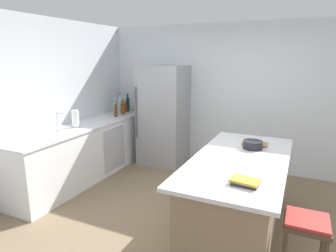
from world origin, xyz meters
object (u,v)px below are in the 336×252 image
at_px(kitchen_island, 238,195).
at_px(soda_bottle, 120,105).
at_px(sink_faucet, 58,121).
at_px(whiskey_bottle, 123,109).
at_px(syrup_bottle, 116,112).
at_px(olive_oil_bottle, 116,110).
at_px(mixing_bowl, 253,145).
at_px(refrigerator, 163,116).
at_px(paper_towel_roll, 75,119).
at_px(wine_bottle, 128,104).
at_px(gin_bottle, 115,107).
at_px(hot_sauce_bottle, 125,108).
at_px(bar_stool, 306,232).
at_px(cookbook_stack, 245,182).
at_px(cutting_board, 255,144).

relative_size(kitchen_island, soda_bottle, 5.62).
bearing_deg(sink_faucet, soda_bottle, 90.46).
height_order(whiskey_bottle, syrup_bottle, whiskey_bottle).
distance_m(soda_bottle, olive_oil_bottle, 0.30).
xyz_separation_m(kitchen_island, mixing_bowl, (0.06, 0.42, 0.50)).
relative_size(refrigerator, paper_towel_roll, 5.97).
relative_size(olive_oil_bottle, mixing_bowl, 1.14).
height_order(wine_bottle, mixing_bowl, wine_bottle).
xyz_separation_m(sink_faucet, olive_oil_bottle, (0.08, 1.37, -0.05)).
distance_m(whiskey_bottle, gin_bottle, 0.15).
distance_m(soda_bottle, gin_bottle, 0.18).
bearing_deg(kitchen_island, whiskey_bottle, 148.52).
relative_size(refrigerator, soda_bottle, 4.91).
distance_m(wine_bottle, hot_sauce_bottle, 0.12).
bearing_deg(sink_faucet, bar_stool, -11.11).
distance_m(bar_stool, paper_towel_roll, 3.55).
bearing_deg(whiskey_bottle, gin_bottle, -143.13).
relative_size(paper_towel_roll, gin_bottle, 0.86).
distance_m(cookbook_stack, mixing_bowl, 1.10).
xyz_separation_m(refrigerator, syrup_bottle, (-0.79, -0.41, 0.08)).
relative_size(whiskey_bottle, syrup_bottle, 1.16).
bearing_deg(sink_faucet, hot_sauce_bottle, 88.45).
bearing_deg(soda_bottle, cookbook_stack, -39.09).
distance_m(kitchen_island, hot_sauce_bottle, 3.25).
relative_size(hot_sauce_bottle, soda_bottle, 0.58).
relative_size(wine_bottle, whiskey_bottle, 1.32).
xyz_separation_m(sink_faucet, whiskey_bottle, (0.11, 1.57, -0.05)).
xyz_separation_m(soda_bottle, syrup_bottle, (0.14, -0.37, -0.06)).
distance_m(hot_sauce_bottle, cutting_board, 2.96).
distance_m(sink_faucet, cookbook_stack, 2.97).
bearing_deg(soda_bottle, refrigerator, 2.54).
distance_m(wine_bottle, mixing_bowl, 3.10).
height_order(kitchen_island, soda_bottle, soda_bottle).
bearing_deg(hot_sauce_bottle, refrigerator, -3.33).
bearing_deg(cookbook_stack, syrup_bottle, 144.19).
distance_m(bar_stool, olive_oil_bottle, 3.94).
bearing_deg(olive_oil_bottle, syrup_bottle, -56.71).
bearing_deg(bar_stool, cookbook_stack, -176.52).
xyz_separation_m(bar_stool, hot_sauce_bottle, (-3.36, 2.42, 0.45)).
distance_m(gin_bottle, cookbook_stack, 3.62).
distance_m(sink_faucet, syrup_bottle, 1.29).
xyz_separation_m(sink_faucet, gin_bottle, (-0.01, 1.48, -0.01)).
bearing_deg(soda_bottle, kitchen_island, -31.68).
xyz_separation_m(wine_bottle, syrup_bottle, (0.09, -0.56, -0.06)).
height_order(syrup_bottle, mixing_bowl, syrup_bottle).
bearing_deg(refrigerator, cutting_board, -30.92).
bearing_deg(sink_faucet, cutting_board, 11.98).
distance_m(soda_bottle, syrup_bottle, 0.40).
height_order(syrup_bottle, cookbook_stack, syrup_bottle).
distance_m(refrigerator, cookbook_stack, 3.10).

